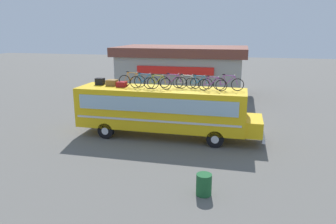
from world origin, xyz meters
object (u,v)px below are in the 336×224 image
Objects in this scene: trash_bin at (204,185)px; rooftop_bicycle_4 at (173,82)px; rooftop_bicycle_8 at (228,84)px; luggage_bag_1 at (100,81)px; luggage_bag_3 at (122,84)px; rooftop_bicycle_5 at (186,82)px; rooftop_bicycle_6 at (199,83)px; rooftop_bicycle_7 at (212,84)px; bus at (163,109)px; rooftop_bicycle_2 at (144,82)px; luggage_bag_2 at (112,83)px; rooftop_bicycle_1 at (132,81)px; rooftop_bicycle_3 at (157,83)px.

rooftop_bicycle_4 is at bearing 112.26° from trash_bin.
luggage_bag_1 is at bearing 179.00° from rooftop_bicycle_8.
rooftop_bicycle_8 is at bearing 2.25° from luggage_bag_3.
rooftop_bicycle_5 is 0.75m from rooftop_bicycle_6.
luggage_bag_1 is 1.67m from luggage_bag_3.
rooftop_bicycle_5 is 1.65m from rooftop_bicycle_7.
bus is 1.99m from rooftop_bicycle_2.
rooftop_bicycle_2 is at bearing -161.51° from rooftop_bicycle_4.
rooftop_bicycle_8 is (1.72, -0.15, 0.04)m from rooftop_bicycle_6.
luggage_bag_1 reaches higher than luggage_bag_2.
luggage_bag_1 is 10.61m from trash_bin.
luggage_bag_3 is at bearing 170.93° from rooftop_bicycle_2.
rooftop_bicycle_2 reaches higher than rooftop_bicycle_6.
rooftop_bicycle_7 is at bearing -27.40° from rooftop_bicycle_6.
rooftop_bicycle_7 is 0.95× the size of rooftop_bicycle_8.
luggage_bag_1 is at bearing 172.83° from luggage_bag_2.
rooftop_bicycle_6 is at bearing 152.60° from rooftop_bicycle_7.
trash_bin is at bearing -79.97° from rooftop_bicycle_6.
rooftop_bicycle_8 is at bearing 1.78° from rooftop_bicycle_1.
rooftop_bicycle_1 reaches higher than rooftop_bicycle_3.
rooftop_bicycle_1 is 8.95m from trash_bin.
bus is 21.15× the size of luggage_bag_1.
rooftop_bicycle_8 is (3.28, -0.04, 0.02)m from rooftop_bicycle_4.
rooftop_bicycle_3 is 1.75m from rooftop_bicycle_5.
luggage_bag_3 is 0.32× the size of rooftop_bicycle_5.
luggage_bag_3 is at bearing -174.58° from rooftop_bicycle_4.
rooftop_bicycle_4 is (0.79, 0.59, 0.00)m from rooftop_bicycle_3.
rooftop_bicycle_2 is at bearing 125.06° from trash_bin.
rooftop_bicycle_3 is at bearing -9.81° from luggage_bag_1.
rooftop_bicycle_5 is (1.61, 0.70, -0.01)m from rooftop_bicycle_3.
bus is at bearing 178.71° from rooftop_bicycle_7.
rooftop_bicycle_8 is 7.41m from trash_bin.
rooftop_bicycle_4 is 1.05× the size of rooftop_bicycle_7.
luggage_bag_2 is 3.17m from rooftop_bicycle_3.
rooftop_bicycle_4 is 1.02× the size of rooftop_bicycle_5.
luggage_bag_1 is 0.87m from luggage_bag_2.
luggage_bag_2 is 0.73× the size of trash_bin.
rooftop_bicycle_8 is at bearing -0.78° from rooftop_bicycle_4.
luggage_bag_2 is at bearing 166.98° from rooftop_bicycle_2.
trash_bin is at bearing -51.35° from rooftop_bicycle_1.
rooftop_bicycle_3 is at bearing -130.07° from bus.
bus is 3.67m from luggage_bag_2.
rooftop_bicycle_4 reaches higher than luggage_bag_1.
rooftop_bicycle_2 is 1.05× the size of rooftop_bicycle_3.
luggage_bag_2 is 0.38× the size of rooftop_bicycle_3.
rooftop_bicycle_5 reaches higher than bus.
rooftop_bicycle_8 is (4.90, 0.50, 0.00)m from rooftop_bicycle_2.
luggage_bag_2 is 7.18m from rooftop_bicycle_8.
luggage_bag_2 is 2.35m from rooftop_bicycle_2.
rooftop_bicycle_1 is at bearing -174.14° from rooftop_bicycle_5.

